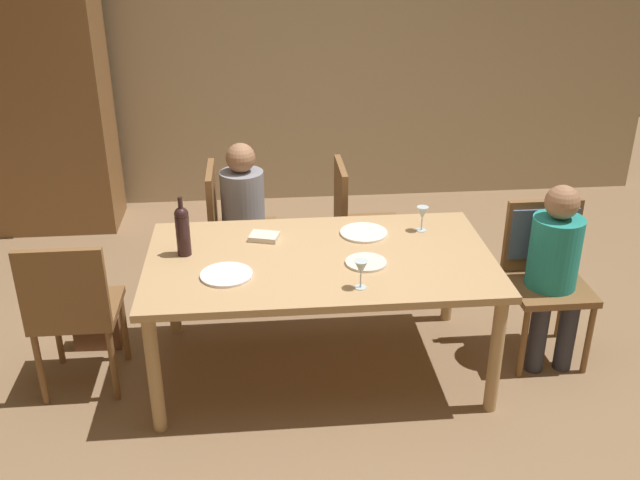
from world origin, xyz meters
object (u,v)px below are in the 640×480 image
Objects in this scene: person_man_bearded at (247,209)px; dinner_plate_guest_left at (226,275)px; chair_far_right at (357,219)px; chair_left_end at (72,306)px; chair_right_end at (544,257)px; wine_bottle_tall_green at (183,229)px; wine_glass_centre at (422,214)px; dinner_plate_host at (366,262)px; person_woman_host at (555,263)px; handbag at (99,330)px; dining_table at (320,268)px; dinner_plate_guest_right at (364,233)px; wine_glass_near_left at (361,269)px; chair_far_left at (231,224)px; armoire_cabinet at (34,95)px.

person_man_bearded is 4.00× the size of dinner_plate_guest_left.
chair_far_right is 1.93m from chair_left_end.
chair_right_end is 1.00× the size of chair_far_right.
chair_left_end is 0.70m from wine_bottle_tall_green.
dinner_plate_guest_left is (-1.12, -0.46, -0.10)m from wine_glass_centre.
wine_bottle_tall_green is at bearing -22.31° from person_man_bearded.
dinner_plate_host is (-0.39, -0.39, -0.10)m from wine_glass_centre.
dinner_plate_guest_left is at bearing -174.48° from dinner_plate_host.
person_woman_host is 3.88× the size of handbag.
chair_far_right reaches higher than dining_table.
dinner_plate_guest_left is (0.23, -0.27, -0.14)m from wine_bottle_tall_green.
wine_glass_centre is at bearing 58.46° from person_man_bearded.
wine_bottle_tall_green is 1.22× the size of dinner_plate_guest_right.
wine_glass_near_left is 0.70m from dinner_plate_guest_left.
wine_glass_near_left is at bearing 28.01° from chair_far_left.
chair_far_left is at bearing 51.02° from chair_left_end.
person_man_bearded is at bearing -39.84° from armoire_cabinet.
wine_bottle_tall_green is at bearing -52.61° from chair_far_right.
chair_far_left is 1.29m from chair_left_end.
chair_left_end is 3.39× the size of dinner_plate_guest_left.
chair_left_end is 0.61m from handbag.
person_woman_host is 1.21m from wine_glass_near_left.
dining_table is 8.50× the size of dinner_plate_host.
dinner_plate_guest_left is at bearing -150.22° from dinner_plate_guest_right.
person_man_bearded reaches higher than dining_table.
chair_far_right and chair_left_end have the same top height.
chair_right_end is 0.15m from person_woman_host.
chair_left_end is 3.36× the size of dinner_plate_guest_right.
person_woman_host reaches higher than dinner_plate_guest_right.
dinner_plate_guest_right is (-1.04, 0.15, 0.13)m from chair_right_end.
person_woman_host is at bearing 46.35° from chair_far_right.
person_woman_host is 4.00× the size of dinner_plate_guest_left.
dinner_plate_host is at bearing 4.14° from person_woman_host.
wine_glass_centre is at bearing 24.67° from chair_far_right.
wine_glass_centre is at bearing 22.36° from dinner_plate_guest_left.
dinner_plate_guest_right is at bearing -40.94° from armoire_cabinet.
person_woman_host is 3.96× the size of dinner_plate_guest_right.
person_woman_host is 1.09m from dinner_plate_guest_right.
armoire_cabinet is 3.09m from dining_table.
chair_right_end is at bearing 0.75° from wine_bottle_tall_green.
dinner_plate_guest_left is at bearing -57.94° from armoire_cabinet.
wine_glass_centre reaches higher than dining_table.
wine_bottle_tall_green is (-2.05, -0.03, 0.28)m from chair_right_end.
armoire_cabinet is at bearing 131.77° from dining_table.
person_man_bearded is 3.24× the size of wine_bottle_tall_green.
dinner_plate_guest_right is at bearing 83.26° from dinner_plate_host.
chair_far_left is 1.28m from dinner_plate_host.
dinner_plate_guest_right is 1.72m from handbag.
armoire_cabinet is 2.37× the size of chair_right_end.
wine_glass_near_left is 0.67× the size of dinner_plate_host.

